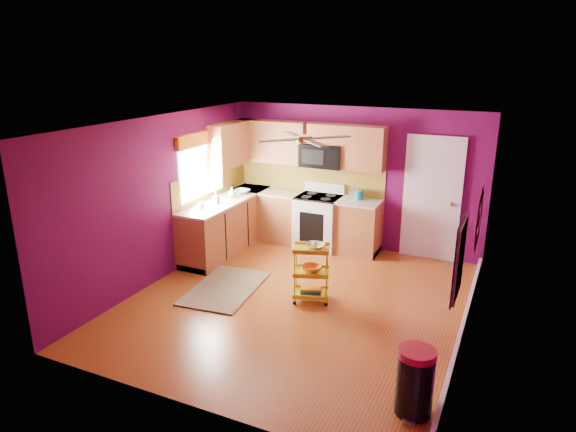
% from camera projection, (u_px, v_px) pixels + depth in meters
% --- Properties ---
extents(ground, '(5.00, 5.00, 0.00)m').
position_uv_depth(ground, '(297.00, 302.00, 7.24)').
color(ground, brown).
rests_on(ground, ground).
extents(room_envelope, '(4.54, 5.04, 2.52)m').
position_uv_depth(room_envelope, '(300.00, 190.00, 6.74)').
color(room_envelope, '#570A44').
rests_on(room_envelope, ground).
extents(lower_cabinets, '(2.81, 2.31, 0.94)m').
position_uv_depth(lower_cabinets, '(270.00, 223.00, 9.23)').
color(lower_cabinets, brown).
rests_on(lower_cabinets, ground).
extents(electric_range, '(0.76, 0.66, 1.13)m').
position_uv_depth(electric_range, '(318.00, 221.00, 9.20)').
color(electric_range, white).
rests_on(electric_range, ground).
extents(upper_cabinetry, '(2.80, 2.30, 1.26)m').
position_uv_depth(upper_cabinetry, '(283.00, 145.00, 9.08)').
color(upper_cabinetry, brown).
rests_on(upper_cabinetry, ground).
extents(left_window, '(0.08, 1.35, 1.08)m').
position_uv_depth(left_window, '(202.00, 155.00, 8.52)').
color(left_window, white).
rests_on(left_window, ground).
extents(panel_door, '(0.95, 0.11, 2.15)m').
position_uv_depth(panel_door, '(432.00, 200.00, 8.53)').
color(panel_door, white).
rests_on(panel_door, ground).
extents(right_wall_art, '(0.04, 2.74, 1.04)m').
position_uv_depth(right_wall_art, '(471.00, 235.00, 5.62)').
color(right_wall_art, black).
rests_on(right_wall_art, ground).
extents(ceiling_fan, '(1.01, 1.01, 0.26)m').
position_uv_depth(ceiling_fan, '(304.00, 138.00, 6.73)').
color(ceiling_fan, '#BF8C3F').
rests_on(ceiling_fan, ground).
extents(shag_rug, '(1.05, 1.55, 0.02)m').
position_uv_depth(shag_rug, '(225.00, 288.00, 7.64)').
color(shag_rug, black).
rests_on(shag_rug, ground).
extents(rolling_cart, '(0.58, 0.50, 0.89)m').
position_uv_depth(rolling_cart, '(312.00, 271.00, 7.15)').
color(rolling_cart, gold).
rests_on(rolling_cart, ground).
extents(trash_can, '(0.40, 0.42, 0.69)m').
position_uv_depth(trash_can, '(415.00, 382.00, 4.91)').
color(trash_can, black).
rests_on(trash_can, ground).
extents(teal_kettle, '(0.18, 0.18, 0.21)m').
position_uv_depth(teal_kettle, '(359.00, 195.00, 8.85)').
color(teal_kettle, teal).
rests_on(teal_kettle, lower_cabinets).
extents(toaster, '(0.22, 0.15, 0.18)m').
position_uv_depth(toaster, '(356.00, 194.00, 8.87)').
color(toaster, beige).
rests_on(toaster, lower_cabinets).
extents(soap_bottle_a, '(0.09, 0.10, 0.21)m').
position_uv_depth(soap_bottle_a, '(216.00, 198.00, 8.59)').
color(soap_bottle_a, '#EA3F72').
rests_on(soap_bottle_a, lower_cabinets).
extents(soap_bottle_b, '(0.14, 0.14, 0.18)m').
position_uv_depth(soap_bottle_b, '(232.00, 192.00, 9.00)').
color(soap_bottle_b, white).
rests_on(soap_bottle_b, lower_cabinets).
extents(counter_dish, '(0.28, 0.28, 0.07)m').
position_uv_depth(counter_dish, '(242.00, 191.00, 9.26)').
color(counter_dish, white).
rests_on(counter_dish, lower_cabinets).
extents(counter_cup, '(0.11, 0.11, 0.09)m').
position_uv_depth(counter_cup, '(201.00, 205.00, 8.37)').
color(counter_cup, white).
rests_on(counter_cup, lower_cabinets).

